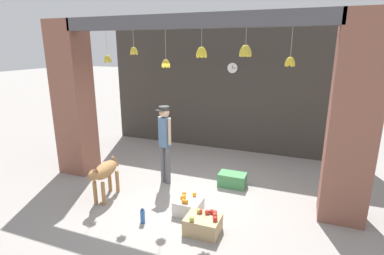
{
  "coord_description": "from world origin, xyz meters",
  "views": [
    {
      "loc": [
        2.04,
        -4.79,
        2.8
      ],
      "look_at": [
        0.0,
        0.44,
        1.26
      ],
      "focal_mm": 28.0,
      "sensor_mm": 36.0,
      "label": 1
    }
  ],
  "objects": [
    {
      "name": "ground_plane",
      "position": [
        0.0,
        0.0,
        0.0
      ],
      "size": [
        60.0,
        60.0,
        0.0
      ],
      "primitive_type": "plane",
      "color": "gray"
    },
    {
      "name": "shop_back_wall",
      "position": [
        0.0,
        3.02,
        1.66
      ],
      "size": [
        6.76,
        0.12,
        3.32
      ],
      "primitive_type": "cube",
      "color": "#38332D",
      "rests_on": "ground_plane"
    },
    {
      "name": "shop_pillar_left",
      "position": [
        -2.73,
        0.3,
        1.66
      ],
      "size": [
        0.7,
        0.6,
        3.32
      ],
      "primitive_type": "cube",
      "color": "brown",
      "rests_on": "ground_plane"
    },
    {
      "name": "shop_pillar_right",
      "position": [
        2.73,
        0.3,
        1.66
      ],
      "size": [
        0.7,
        0.6,
        3.32
      ],
      "primitive_type": "cube",
      "color": "brown",
      "rests_on": "ground_plane"
    },
    {
      "name": "storefront_awning",
      "position": [
        0.02,
        0.12,
        3.15
      ],
      "size": [
        4.86,
        0.27,
        0.92
      ],
      "color": "#4C4C51"
    },
    {
      "name": "dog",
      "position": [
        -1.33,
        -0.61,
        0.54
      ],
      "size": [
        0.36,
        1.01,
        0.77
      ],
      "rotation": [
        0.0,
        0.0,
        -1.44
      ],
      "color": "#9E7042",
      "rests_on": "ground_plane"
    },
    {
      "name": "shopkeeper",
      "position": [
        -0.59,
        0.43,
        0.96
      ],
      "size": [
        0.33,
        0.3,
        1.64
      ],
      "rotation": [
        0.0,
        0.0,
        2.78
      ],
      "color": "#56565B",
      "rests_on": "ground_plane"
    },
    {
      "name": "fruit_crate_oranges",
      "position": [
        0.31,
        -0.52,
        0.13
      ],
      "size": [
        0.45,
        0.41,
        0.32
      ],
      "color": "silver",
      "rests_on": "ground_plane"
    },
    {
      "name": "fruit_crate_apples",
      "position": [
        0.73,
        -0.95,
        0.14
      ],
      "size": [
        0.53,
        0.42,
        0.33
      ],
      "color": "tan",
      "rests_on": "ground_plane"
    },
    {
      "name": "produce_box_green",
      "position": [
        0.76,
        0.77,
        0.14
      ],
      "size": [
        0.55,
        0.34,
        0.27
      ],
      "primitive_type": "cube",
      "color": "#42844C",
      "rests_on": "ground_plane"
    },
    {
      "name": "water_bottle",
      "position": [
        -0.28,
        -1.06,
        0.12
      ],
      "size": [
        0.08,
        0.08,
        0.25
      ],
      "color": "#2D60AD",
      "rests_on": "ground_plane"
    },
    {
      "name": "wall_clock",
      "position": [
        0.16,
        2.94,
        2.24
      ],
      "size": [
        0.28,
        0.03,
        0.28
      ],
      "color": "black"
    }
  ]
}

